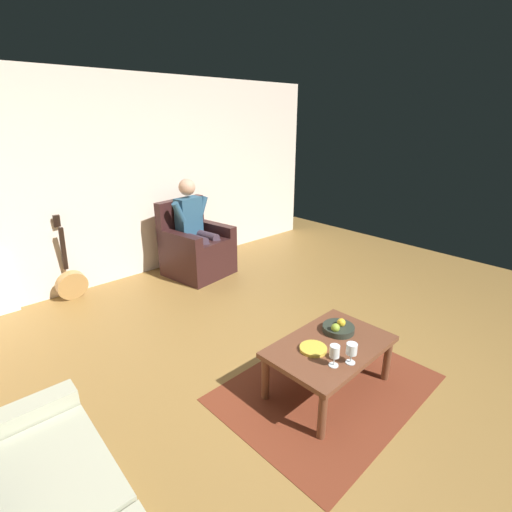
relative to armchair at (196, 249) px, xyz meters
name	(u,v)px	position (x,y,z in m)	size (l,w,h in m)	color
ground_plane	(331,380)	(0.49, 2.66, -0.35)	(7.66, 7.66, 0.00)	olive
wall_back	(136,180)	(0.49, -0.56, 0.94)	(6.13, 0.06, 2.57)	silver
rug	(327,387)	(0.59, 2.70, -0.34)	(1.68, 1.23, 0.01)	maroon
armchair	(196,249)	(0.00, 0.00, 0.00)	(0.87, 0.86, 1.01)	#311818
person_seated	(195,224)	(0.00, 0.01, 0.36)	(0.62, 0.60, 1.30)	#2A516C
coffee_table	(330,351)	(0.59, 2.70, 0.01)	(0.99, 0.66, 0.41)	brown
guitar	(71,282)	(1.54, -0.36, -0.13)	(0.35, 0.24, 1.01)	#B08449
wine_glass_near	(335,353)	(0.78, 2.87, 0.17)	(0.07, 0.07, 0.16)	silver
wine_glass_far	(352,350)	(0.67, 2.93, 0.17)	(0.08, 0.08, 0.16)	silver
fruit_bowl	(338,328)	(0.39, 2.63, 0.10)	(0.26, 0.26, 0.11)	#282F25
decorative_dish	(313,349)	(0.74, 2.65, 0.08)	(0.21, 0.21, 0.02)	gold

